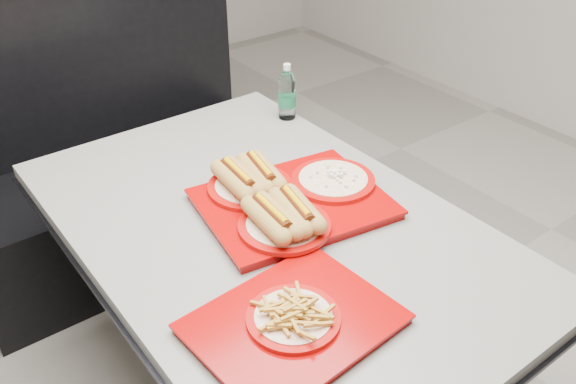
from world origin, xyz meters
TOP-DOWN VIEW (x-y plane):
  - diner_table at (0.00, 0.00)m, footprint 0.92×1.42m
  - booth_bench at (0.00, 1.09)m, footprint 1.30×0.57m
  - tray_near at (0.07, 0.01)m, footprint 0.54×0.46m
  - tray_far at (-0.18, -0.34)m, footprint 0.43×0.35m
  - water_bottle at (0.41, 0.46)m, footprint 0.06×0.06m

SIDE VIEW (x-z plane):
  - booth_bench at x=0.00m, z-range -0.27..1.08m
  - diner_table at x=0.00m, z-range 0.21..0.96m
  - tray_far at x=-0.18m, z-range 0.73..0.81m
  - tray_near at x=0.07m, z-range 0.74..0.84m
  - water_bottle at x=0.41m, z-range 0.74..0.93m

